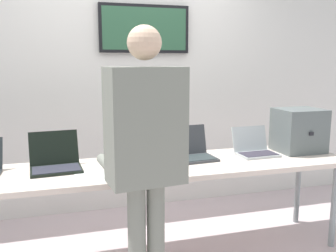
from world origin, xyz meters
The scene contains 9 objects.
back_wall centered at (0.00, 1.13, 1.31)m, with size 8.00×0.11×2.60m.
workbench centered at (0.00, 0.00, 0.72)m, with size 3.15×0.70×0.77m.
equipment_box centered at (1.33, 0.09, 0.96)m, with size 0.39×0.35×0.38m.
laptop_station_1 centered at (-0.76, 0.11, 0.83)m, with size 0.39×0.38×0.27m.
laptop_station_2 centered at (-0.23, 0.09, 0.83)m, with size 0.35×0.32×0.27m.
laptop_station_3 centered at (0.33, 0.12, 0.83)m, with size 0.36×0.34×0.26m.
laptop_station_4 centered at (0.90, 0.09, 0.82)m, with size 0.34×0.30×0.23m.
person centered at (-0.23, -0.62, 1.07)m, with size 0.48×0.62×1.77m.
paper_sheet centered at (-0.53, -0.17, 0.77)m, with size 0.21×0.30×0.00m.
Camera 1 is at (-0.68, -2.68, 1.56)m, focal length 39.11 mm.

